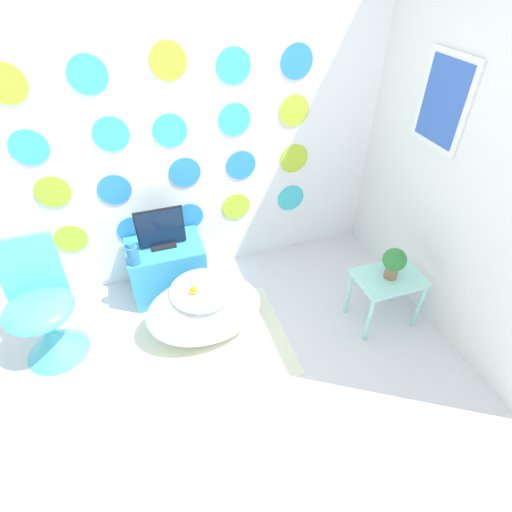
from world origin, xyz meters
The scene contains 12 objects.
ground_plane centered at (0.00, 0.00, 0.00)m, with size 12.00×12.00×0.00m, color silver.
wall_back_dotted centered at (0.00, 1.65, 1.30)m, with size 4.32×0.05×2.60m.
wall_right centered at (1.68, 0.82, 1.31)m, with size 0.06×2.63×2.60m.
rug centered at (-0.05, 0.71, 0.00)m, with size 1.14×0.92×0.01m.
bathtub centered at (-0.04, 0.86, 0.23)m, with size 0.86×0.56×0.45m.
rubber_duck centered at (-0.11, 0.82, 0.48)m, with size 0.06×0.06×0.07m.
chair centered at (-1.12, 1.01, 0.29)m, with size 0.46×0.46×0.90m.
tv_cabinet centered at (-0.23, 1.40, 0.24)m, with size 0.59×0.41×0.48m.
tv centered at (-0.23, 1.40, 0.63)m, with size 0.37×0.12×0.34m.
vase centered at (-0.47, 1.25, 0.56)m, with size 0.09×0.09×0.18m.
side_table centered at (1.28, 0.53, 0.37)m, with size 0.48×0.35×0.45m.
potted_plant_left centered at (1.28, 0.53, 0.60)m, with size 0.17×0.17×0.25m.
Camera 1 is at (-0.33, -1.20, 2.41)m, focal length 28.00 mm.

